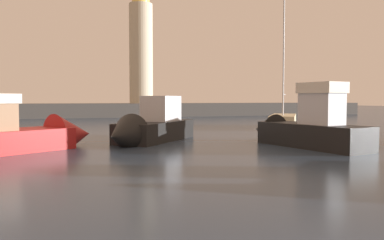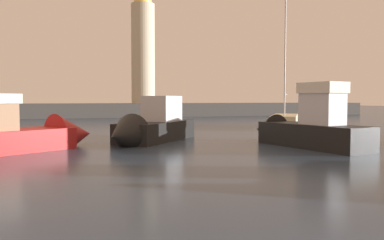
# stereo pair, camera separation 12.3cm
# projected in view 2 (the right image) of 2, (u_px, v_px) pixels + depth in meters

# --- Properties ---
(ground_plane) EXTENTS (220.00, 220.00, 0.00)m
(ground_plane) POSITION_uv_depth(u_px,v_px,m) (125.00, 133.00, 28.96)
(ground_plane) COLOR #2D3D51
(breakwater) EXTENTS (82.77, 5.66, 1.86)m
(breakwater) POSITION_uv_depth(u_px,v_px,m) (96.00, 110.00, 54.21)
(breakwater) COLOR #423F3D
(breakwater) RESTS_ON ground_plane
(lighthouse) EXTENTS (3.27, 3.27, 16.90)m
(lighthouse) POSITION_uv_depth(u_px,v_px,m) (143.00, 46.00, 55.75)
(lighthouse) COLOR beige
(lighthouse) RESTS_ON breakwater
(motorboat_1) EXTENTS (6.74, 7.37, 3.06)m
(motorboat_1) POSITION_uv_depth(u_px,v_px,m) (149.00, 128.00, 22.47)
(motorboat_1) COLOR black
(motorboat_1) RESTS_ON ground_plane
(motorboat_2) EXTENTS (3.34, 7.72, 3.53)m
(motorboat_2) POSITION_uv_depth(u_px,v_px,m) (302.00, 128.00, 20.58)
(motorboat_2) COLOR black
(motorboat_2) RESTS_ON ground_plane
(motorboat_6) EXTENTS (7.72, 6.08, 3.23)m
(motorboat_6) POSITION_uv_depth(u_px,v_px,m) (26.00, 133.00, 18.83)
(motorboat_6) COLOR #B21E1E
(motorboat_6) RESTS_ON ground_plane
(sailboat_moored) EXTENTS (5.56, 6.92, 10.84)m
(sailboat_moored) POSITION_uv_depth(u_px,v_px,m) (285.00, 121.00, 33.81)
(sailboat_moored) COLOR beige
(sailboat_moored) RESTS_ON ground_plane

